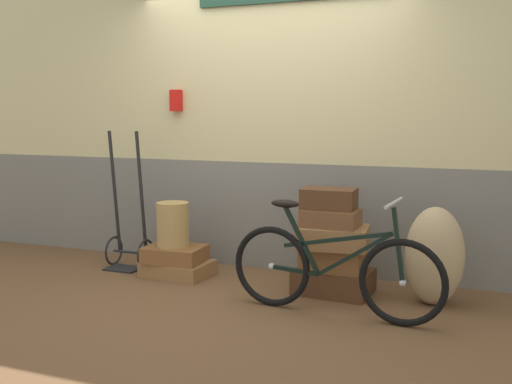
% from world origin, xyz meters
% --- Properties ---
extents(ground, '(9.70, 5.20, 0.06)m').
position_xyz_m(ground, '(0.00, 0.00, -0.03)').
color(ground, brown).
extents(station_building, '(7.70, 0.74, 3.06)m').
position_xyz_m(station_building, '(0.01, 0.85, 1.54)').
color(station_building, slate).
rests_on(station_building, ground).
extents(suitcase_0, '(0.60, 0.46, 0.13)m').
position_xyz_m(suitcase_0, '(-0.66, 0.23, 0.07)').
color(suitcase_0, olive).
rests_on(suitcase_0, ground).
extents(suitcase_1, '(0.52, 0.41, 0.14)m').
position_xyz_m(suitcase_1, '(-0.68, 0.21, 0.20)').
color(suitcase_1, brown).
rests_on(suitcase_1, suitcase_0).
extents(suitcase_2, '(0.62, 0.47, 0.19)m').
position_xyz_m(suitcase_2, '(0.76, 0.23, 0.10)').
color(suitcase_2, '#4C2D19').
rests_on(suitcase_2, ground).
extents(suitcase_3, '(0.49, 0.33, 0.19)m').
position_xyz_m(suitcase_3, '(0.75, 0.22, 0.29)').
color(suitcase_3, brown).
rests_on(suitcase_3, suitcase_2).
extents(suitcase_4, '(0.58, 0.45, 0.17)m').
position_xyz_m(suitcase_4, '(0.75, 0.19, 0.47)').
color(suitcase_4, olive).
rests_on(suitcase_4, suitcase_3).
extents(suitcase_5, '(0.45, 0.32, 0.14)m').
position_xyz_m(suitcase_5, '(0.74, 0.18, 0.62)').
color(suitcase_5, brown).
rests_on(suitcase_5, suitcase_4).
extents(suitcase_6, '(0.42, 0.30, 0.16)m').
position_xyz_m(suitcase_6, '(0.71, 0.21, 0.77)').
color(suitcase_6, '#4C2D19').
rests_on(suitcase_6, suitcase_5).
extents(wicker_basket, '(0.28, 0.28, 0.39)m').
position_xyz_m(wicker_basket, '(-0.70, 0.21, 0.47)').
color(wicker_basket, '#A8844C').
rests_on(wicker_basket, suitcase_1).
extents(luggage_trolley, '(0.37, 0.36, 1.28)m').
position_xyz_m(luggage_trolley, '(-1.24, 0.31, 0.31)').
color(luggage_trolley, black).
rests_on(luggage_trolley, ground).
extents(burlap_sack, '(0.44, 0.37, 0.75)m').
position_xyz_m(burlap_sack, '(1.53, 0.23, 0.37)').
color(burlap_sack, tan).
rests_on(burlap_sack, ground).
extents(bicycle, '(1.58, 0.46, 0.86)m').
position_xyz_m(bicycle, '(0.88, -0.29, 0.33)').
color(bicycle, black).
rests_on(bicycle, ground).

